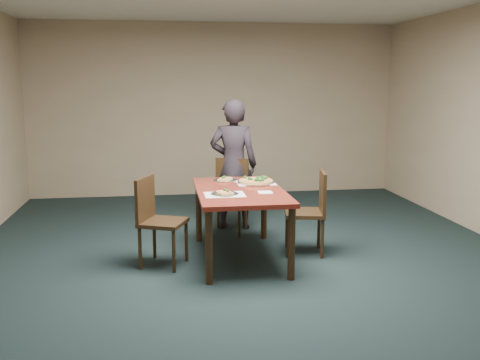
{
  "coord_description": "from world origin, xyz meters",
  "views": [
    {
      "loc": [
        -0.86,
        -4.8,
        1.85
      ],
      "look_at": [
        -0.07,
        0.6,
        0.85
      ],
      "focal_mm": 40.0,
      "sensor_mm": 36.0,
      "label": 1
    }
  ],
  "objects": [
    {
      "name": "chair_left",
      "position": [
        -0.95,
        0.53,
        0.52
      ],
      "size": [
        0.55,
        0.55,
        0.91
      ],
      "rotation": [
        0.0,
        0.0,
        1.18
      ],
      "color": "black",
      "rests_on": "ground"
    },
    {
      "name": "placemat_near",
      "position": [
        -0.26,
        0.37,
        0.75
      ],
      "size": [
        0.4,
        0.3,
        0.0
      ],
      "primitive_type": "cube",
      "color": "white",
      "rests_on": "dining_table"
    },
    {
      "name": "slice_plate_near",
      "position": [
        -0.26,
        0.37,
        0.76
      ],
      "size": [
        0.28,
        0.28,
        0.06
      ],
      "color": "silver",
      "rests_on": "dining_table"
    },
    {
      "name": "dining_table",
      "position": [
        -0.07,
        0.6,
        0.66
      ],
      "size": [
        0.9,
        1.5,
        0.75
      ],
      "color": "#5F1913",
      "rests_on": "ground"
    },
    {
      "name": "chair_right",
      "position": [
        0.73,
        0.67,
        0.52
      ],
      "size": [
        0.49,
        0.49,
        0.91
      ],
      "rotation": [
        0.0,
        0.0,
        -1.76
      ],
      "color": "black",
      "rests_on": "ground"
    },
    {
      "name": "diner",
      "position": [
        0.02,
        1.83,
        0.82
      ],
      "size": [
        0.68,
        0.53,
        1.65
      ],
      "primitive_type": "imported",
      "rotation": [
        0.0,
        0.0,
        2.89
      ],
      "color": "black",
      "rests_on": "ground"
    },
    {
      "name": "pizza_pan",
      "position": [
        0.16,
        0.92,
        0.77
      ],
      "size": [
        0.41,
        0.41,
        0.08
      ],
      "color": "silver",
      "rests_on": "dining_table"
    },
    {
      "name": "slice_plate_far",
      "position": [
        -0.17,
        1.13,
        0.76
      ],
      "size": [
        0.28,
        0.28,
        0.06
      ],
      "color": "silver",
      "rests_on": "dining_table"
    },
    {
      "name": "placemat_main",
      "position": [
        0.15,
        0.93,
        0.75
      ],
      "size": [
        0.42,
        0.32,
        0.0
      ],
      "primitive_type": "cube",
      "color": "white",
      "rests_on": "dining_table"
    },
    {
      "name": "room_shell",
      "position": [
        0.0,
        0.0,
        1.74
      ],
      "size": [
        8.0,
        8.0,
        8.0
      ],
      "color": "tan",
      "rests_on": "ground"
    },
    {
      "name": "chair_far",
      "position": [
        -0.04,
        1.68,
        0.52
      ],
      "size": [
        0.54,
        0.54,
        0.91
      ],
      "rotation": [
        0.0,
        0.0,
        -0.37
      ],
      "color": "black",
      "rests_on": "ground"
    },
    {
      "name": "ground",
      "position": [
        0.0,
        0.0,
        0.0
      ],
      "size": [
        8.0,
        8.0,
        0.0
      ],
      "primitive_type": "plane",
      "color": "black",
      "rests_on": "ground"
    },
    {
      "name": "napkin",
      "position": [
        0.16,
        0.4,
        0.75
      ],
      "size": [
        0.15,
        0.15,
        0.01
      ],
      "primitive_type": "cube",
      "rotation": [
        0.0,
        0.0,
        -0.04
      ],
      "color": "white",
      "rests_on": "dining_table"
    }
  ]
}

